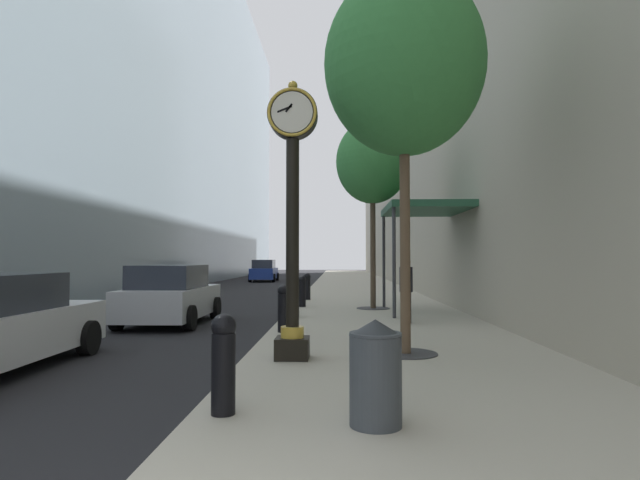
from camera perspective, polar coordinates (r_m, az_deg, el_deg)
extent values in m
plane|color=black|center=(28.77, -1.24, -5.64)|extent=(110.00, 110.00, 0.00)
cube|color=#ADA593|center=(31.74, 4.03, -5.17)|extent=(5.49, 80.00, 0.14)
cube|color=#93A8B7|center=(36.81, -21.64, 17.94)|extent=(9.00, 80.00, 28.59)
cube|color=#A89E89|center=(35.38, 16.55, 20.19)|extent=(9.00, 80.00, 30.29)
cube|color=black|center=(8.80, -3.06, -11.74)|extent=(0.55, 0.55, 0.35)
cylinder|color=gold|center=(8.76, -3.05, -10.03)|extent=(0.39, 0.38, 0.18)
cylinder|color=black|center=(8.68, -3.03, 0.85)|extent=(0.22, 0.22, 3.13)
cylinder|color=black|center=(9.01, -3.01, 13.57)|extent=(0.84, 0.28, 0.84)
torus|color=gold|center=(8.86, -3.09, 13.84)|extent=(0.82, 0.05, 0.82)
cylinder|color=silver|center=(8.86, -3.09, 13.83)|extent=(0.69, 0.01, 0.69)
cylinder|color=silver|center=(9.15, -2.92, 13.32)|extent=(0.69, 0.01, 0.69)
sphere|color=gold|center=(9.15, -3.00, 16.54)|extent=(0.16, 0.16, 0.16)
cube|color=black|center=(8.88, -3.43, 14.25)|extent=(0.13, 0.01, 0.15)
cube|color=black|center=(8.88, -3.90, 14.12)|extent=(0.25, 0.01, 0.12)
cylinder|color=black|center=(5.81, -10.54, -14.18)|extent=(0.26, 0.26, 0.86)
sphere|color=black|center=(5.73, -10.51, -9.28)|extent=(0.27, 0.27, 0.27)
cylinder|color=black|center=(11.85, -4.03, -7.98)|extent=(0.26, 0.26, 0.86)
sphere|color=black|center=(11.81, -4.02, -5.57)|extent=(0.27, 0.27, 0.27)
cylinder|color=black|center=(14.91, -2.79, -6.77)|extent=(0.26, 0.26, 0.86)
sphere|color=black|center=(14.88, -2.79, -4.84)|extent=(0.27, 0.27, 0.27)
cylinder|color=black|center=(17.98, -1.98, -5.96)|extent=(0.26, 0.26, 0.86)
sphere|color=black|center=(17.96, -1.98, -4.37)|extent=(0.27, 0.27, 0.27)
cylinder|color=black|center=(21.06, -1.41, -5.39)|extent=(0.26, 0.26, 0.86)
sphere|color=black|center=(21.04, -1.40, -4.03)|extent=(0.27, 0.27, 0.27)
cylinder|color=#333335|center=(9.36, 9.37, -12.16)|extent=(1.10, 1.10, 0.02)
cylinder|color=brown|center=(9.22, 9.30, 0.24)|extent=(0.18, 0.18, 4.04)
ellipsoid|color=#387F3D|center=(9.84, 9.19, 18.50)|extent=(2.83, 2.83, 3.26)
cylinder|color=#333335|center=(17.47, 5.85, -7.45)|extent=(1.10, 1.10, 0.02)
cylinder|color=#4C3D2D|center=(17.40, 5.82, -0.93)|extent=(0.18, 0.18, 3.99)
ellipsoid|color=#387F3D|center=(17.70, 5.79, 8.55)|extent=(2.45, 2.45, 2.82)
cylinder|color=#383D42|center=(5.37, 6.11, -14.91)|extent=(0.52, 0.52, 0.92)
cone|color=#272A2E|center=(5.28, 6.08, -9.50)|extent=(0.53, 0.53, 0.16)
cylinder|color=#23232D|center=(13.71, 9.43, -7.29)|extent=(0.32, 0.32, 0.80)
cylinder|color=black|center=(13.66, 9.41, -4.29)|extent=(0.42, 0.42, 0.64)
sphere|color=#9E7556|center=(13.65, 9.40, -2.42)|extent=(0.24, 0.24, 0.24)
cube|color=#235138|center=(16.49, 11.37, 3.36)|extent=(2.40, 3.60, 0.20)
cylinder|color=#333338|center=(14.68, 8.12, -2.25)|extent=(0.10, 0.10, 3.20)
cylinder|color=#333338|center=(17.87, 7.01, -2.22)|extent=(0.10, 0.10, 3.20)
cube|color=#B7BABF|center=(14.99, -16.02, -6.51)|extent=(1.85, 4.02, 0.78)
cube|color=#282D38|center=(14.76, -16.24, -3.90)|extent=(1.62, 2.25, 0.64)
cylinder|color=black|center=(16.59, -17.63, -7.06)|extent=(0.22, 0.64, 0.64)
cylinder|color=black|center=(16.08, -11.38, -7.28)|extent=(0.22, 0.64, 0.64)
cylinder|color=black|center=(14.06, -21.37, -7.94)|extent=(0.22, 0.64, 0.64)
cylinder|color=black|center=(13.45, -14.07, -8.29)|extent=(0.22, 0.64, 0.64)
cylinder|color=black|center=(10.76, -24.04, -9.76)|extent=(0.23, 0.64, 0.64)
cube|color=navy|center=(41.49, -6.14, -3.65)|extent=(1.94, 4.65, 0.83)
cube|color=#282D38|center=(41.24, -6.17, -2.64)|extent=(1.67, 2.62, 0.68)
cylinder|color=black|center=(43.16, -7.11, -4.00)|extent=(0.24, 0.65, 0.64)
cylinder|color=black|center=(42.96, -4.71, -4.02)|extent=(0.24, 0.65, 0.64)
cylinder|color=black|center=(40.06, -7.68, -4.15)|extent=(0.24, 0.65, 0.64)
cylinder|color=black|center=(39.85, -5.10, -4.17)|extent=(0.24, 0.65, 0.64)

